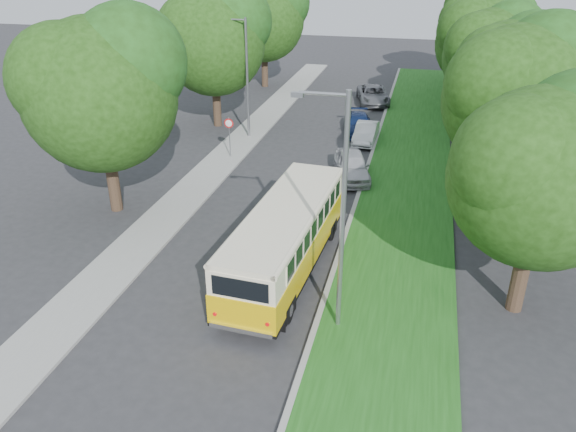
% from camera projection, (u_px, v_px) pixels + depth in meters
% --- Properties ---
extents(ground, '(120.00, 120.00, 0.00)m').
position_uv_depth(ground, '(239.00, 272.00, 21.95)').
color(ground, '#2C2C2F').
rests_on(ground, ground).
extents(curb, '(0.20, 70.00, 0.15)m').
position_uv_depth(curb, '(349.00, 224.00, 25.50)').
color(curb, gray).
rests_on(curb, ground).
extents(grass_verge, '(4.50, 70.00, 0.13)m').
position_uv_depth(grass_verge, '(401.00, 230.00, 25.00)').
color(grass_verge, '#1B5115').
rests_on(grass_verge, ground).
extents(sidewalk, '(2.20, 70.00, 0.12)m').
position_uv_depth(sidewalk, '(178.00, 205.00, 27.30)').
color(sidewalk, gray).
rests_on(sidewalk, ground).
extents(treeline, '(24.27, 41.91, 9.46)m').
position_uv_depth(treeline, '(377.00, 44.00, 34.32)').
color(treeline, '#332319').
rests_on(treeline, ground).
extents(lamppost_near, '(1.71, 0.16, 8.00)m').
position_uv_depth(lamppost_near, '(340.00, 209.00, 16.94)').
color(lamppost_near, gray).
rests_on(lamppost_near, ground).
extents(lamppost_far, '(1.71, 0.16, 7.50)m').
position_uv_depth(lamppost_far, '(246.00, 74.00, 35.06)').
color(lamppost_far, gray).
rests_on(lamppost_far, ground).
extents(warning_sign, '(0.56, 0.10, 2.50)m').
position_uv_depth(warning_sign, '(229.00, 131.00, 32.58)').
color(warning_sign, gray).
rests_on(warning_sign, ground).
extents(vintage_bus, '(3.04, 9.56, 2.80)m').
position_uv_depth(vintage_bus, '(286.00, 240.00, 21.39)').
color(vintage_bus, yellow).
rests_on(vintage_bus, ground).
extents(car_silver, '(2.74, 4.56, 1.45)m').
position_uv_depth(car_silver, '(352.00, 166.00, 30.24)').
color(car_silver, silver).
rests_on(car_silver, ground).
extents(car_white, '(1.39, 3.77, 1.23)m').
position_uv_depth(car_white, '(366.00, 133.00, 35.72)').
color(car_white, silver).
rests_on(car_white, ground).
extents(car_blue, '(2.48, 4.47, 1.22)m').
position_uv_depth(car_blue, '(358.00, 124.00, 37.45)').
color(car_blue, navy).
rests_on(car_blue, ground).
extents(car_grey, '(3.26, 5.24, 1.35)m').
position_uv_depth(car_grey, '(373.00, 95.00, 44.18)').
color(car_grey, slate).
rests_on(car_grey, ground).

